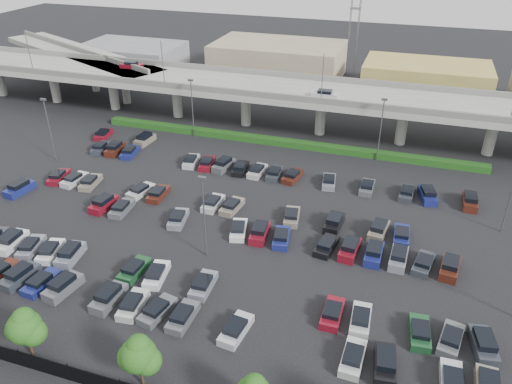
% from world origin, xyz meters
% --- Properties ---
extents(ground, '(280.00, 280.00, 0.00)m').
position_xyz_m(ground, '(0.00, 0.00, 0.00)').
color(ground, black).
extents(overpass, '(150.00, 13.00, 15.80)m').
position_xyz_m(overpass, '(-0.22, 32.01, 6.97)').
color(overpass, gray).
rests_on(overpass, ground).
extents(on_ramp, '(50.93, 30.13, 8.80)m').
position_xyz_m(on_ramp, '(-52.10, 43.05, 6.86)').
color(on_ramp, gray).
rests_on(on_ramp, ground).
extents(hedge, '(66.00, 1.60, 1.10)m').
position_xyz_m(hedge, '(0.00, 25.00, 0.55)').
color(hedge, '#123E12').
rests_on(hedge, ground).
extents(tree_row, '(65.07, 3.66, 5.94)m').
position_xyz_m(tree_row, '(0.70, -26.53, 3.52)').
color(tree_row, '#332316').
rests_on(tree_row, ground).
extents(parked_cars, '(62.98, 41.65, 1.67)m').
position_xyz_m(parked_cars, '(-1.36, -3.64, 0.62)').
color(parked_cars, silver).
rests_on(parked_cars, ground).
extents(light_poles, '(66.90, 48.38, 10.30)m').
position_xyz_m(light_poles, '(-4.13, 2.00, 6.24)').
color(light_poles, '#515056').
rests_on(light_poles, ground).
extents(distant_buildings, '(138.00, 24.00, 9.00)m').
position_xyz_m(distant_buildings, '(12.38, 61.81, 3.74)').
color(distant_buildings, slate).
rests_on(distant_buildings, ground).
extents(comm_tower, '(2.40, 2.40, 30.00)m').
position_xyz_m(comm_tower, '(4.00, 74.00, 15.61)').
color(comm_tower, '#515056').
rests_on(comm_tower, ground).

